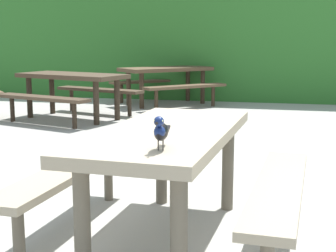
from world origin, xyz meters
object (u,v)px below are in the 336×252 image
picnic_table_foreground (168,157)px  bird_grackle (161,131)px  picnic_table_mid_left (166,77)px  picnic_table_mid_right (72,85)px

picnic_table_foreground → bird_grackle: bird_grackle is taller
picnic_table_foreground → picnic_table_mid_left: size_ratio=0.77×
bird_grackle → picnic_table_foreground: bearing=100.0°
bird_grackle → picnic_table_mid_right: bearing=118.4°
picnic_table_foreground → picnic_table_mid_left: 6.84m
picnic_table_foreground → picnic_table_mid_left: bearing=103.6°
bird_grackle → picnic_table_mid_left: size_ratio=0.12×
picnic_table_foreground → bird_grackle: size_ratio=6.43×
picnic_table_mid_left → picnic_table_mid_right: bearing=-116.8°
picnic_table_mid_right → bird_grackle: bearing=-61.6°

